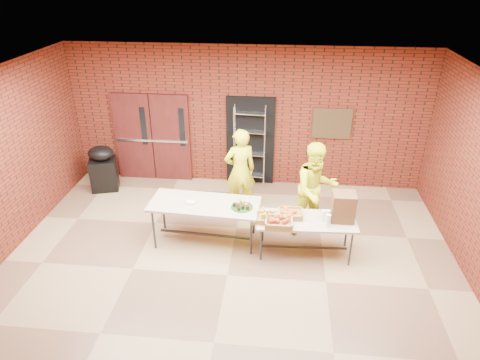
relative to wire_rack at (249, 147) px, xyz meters
name	(u,v)px	position (x,y,z in m)	size (l,w,h in m)	color
room	(226,193)	(-0.09, -3.32, 0.63)	(8.08, 7.08, 3.28)	brown
double_doors	(153,138)	(-2.29, 0.12, 0.09)	(1.78, 0.12, 2.10)	#4B1515
dark_doorway	(250,141)	(0.01, 0.14, 0.08)	(1.10, 0.06, 2.10)	black
bronze_plaque	(332,124)	(1.81, 0.13, 0.58)	(0.85, 0.04, 0.70)	#41301A
wire_rack	(249,147)	(0.00, 0.00, 0.00)	(0.71, 0.24, 1.93)	silver
table_left	(205,206)	(-0.63, -2.35, -0.21)	(2.05, 0.96, 0.82)	tan
table_right	(306,222)	(1.22, -2.55, -0.31)	(1.77, 0.80, 0.71)	tan
basket_bananas	(264,218)	(0.47, -2.65, -0.20)	(0.42, 0.33, 0.13)	#A67C42
basket_oranges	(290,213)	(0.93, -2.46, -0.19)	(0.43, 0.34, 0.14)	#A67C42
basket_apples	(279,222)	(0.74, -2.78, -0.19)	(0.47, 0.36, 0.15)	#A67C42
muffin_tray	(242,205)	(0.07, -2.43, -0.10)	(0.39, 0.39, 0.10)	#154F15
napkin_box	(191,203)	(-0.87, -2.41, -0.12)	(0.17, 0.11, 0.06)	white
coffee_dispenser	(343,207)	(1.83, -2.48, 0.01)	(0.39, 0.35, 0.52)	brown
cup_stack_front	(328,217)	(1.57, -2.61, -0.13)	(0.08, 0.08, 0.25)	white
cup_stack_mid	(328,221)	(1.57, -2.72, -0.14)	(0.08, 0.08, 0.23)	white
cup_stack_back	(323,216)	(1.50, -2.55, -0.15)	(0.07, 0.07, 0.21)	white
covered_grill	(103,168)	(-3.30, -0.55, -0.43)	(0.70, 0.63, 1.06)	black
volunteer_woman	(240,171)	(-0.10, -1.13, -0.06)	(0.66, 0.43, 1.81)	yellow
volunteer_man	(315,189)	(1.40, -1.80, -0.04)	(0.90, 0.70, 1.85)	yellow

